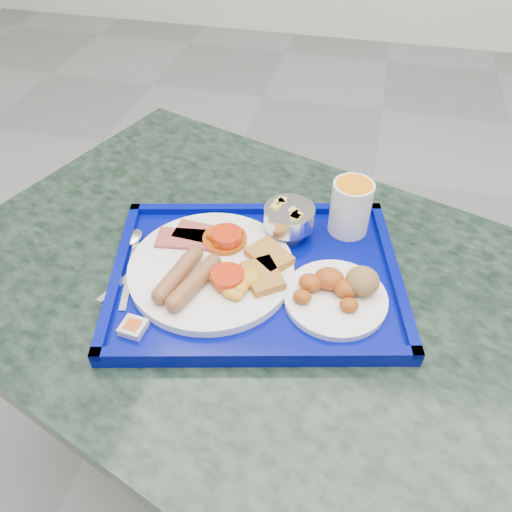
{
  "coord_description": "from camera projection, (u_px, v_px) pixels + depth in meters",
  "views": [
    {
      "loc": [
        -0.08,
        -0.61,
        1.31
      ],
      "look_at": [
        -0.22,
        -0.05,
        0.75
      ],
      "focal_mm": 35.0,
      "sensor_mm": 36.0,
      "label": 1
    }
  ],
  "objects": [
    {
      "name": "bread_plate",
      "position": [
        339.0,
        291.0,
        0.78
      ],
      "size": [
        0.16,
        0.16,
        0.05
      ],
      "rotation": [
        0.0,
        0.0,
        0.26
      ],
      "color": "white",
      "rests_on": "tray"
    },
    {
      "name": "tray",
      "position": [
        256.0,
        276.0,
        0.83
      ],
      "size": [
        0.54,
        0.45,
        0.03
      ],
      "rotation": [
        0.0,
        0.0,
        0.24
      ],
      "color": "#02097C",
      "rests_on": "table"
    },
    {
      "name": "jam_packet",
      "position": [
        133.0,
        327.0,
        0.74
      ],
      "size": [
        0.04,
        0.04,
        0.01
      ],
      "rotation": [
        0.0,
        0.0,
        -0.11
      ],
      "color": "silver",
      "rests_on": "tray"
    },
    {
      "name": "knife",
      "position": [
        130.0,
        275.0,
        0.82
      ],
      "size": [
        0.05,
        0.15,
        0.0
      ],
      "primitive_type": "cube",
      "rotation": [
        0.0,
        0.0,
        0.27
      ],
      "color": "silver",
      "rests_on": "tray"
    },
    {
      "name": "juice_cup",
      "position": [
        351.0,
        206.0,
        0.87
      ],
      "size": [
        0.07,
        0.07,
        0.1
      ],
      "color": "white",
      "rests_on": "tray"
    },
    {
      "name": "floor",
      "position": [
        341.0,
        463.0,
        1.32
      ],
      "size": [
        6.0,
        6.0,
        0.0
      ],
      "primitive_type": "plane",
      "color": "gray",
      "rests_on": "ground"
    },
    {
      "name": "table",
      "position": [
        266.0,
        347.0,
        0.96
      ],
      "size": [
        1.3,
        1.07,
        0.7
      ],
      "rotation": [
        0.0,
        0.0,
        -0.34
      ],
      "color": "slate",
      "rests_on": "floor"
    },
    {
      "name": "main_plate",
      "position": [
        215.0,
        267.0,
        0.82
      ],
      "size": [
        0.27,
        0.27,
        0.04
      ],
      "rotation": [
        0.0,
        0.0,
        -0.36
      ],
      "color": "white",
      "rests_on": "tray"
    },
    {
      "name": "spoon",
      "position": [
        133.0,
        247.0,
        0.87
      ],
      "size": [
        0.08,
        0.18,
        0.01
      ],
      "rotation": [
        0.0,
        0.0,
        -0.35
      ],
      "color": "silver",
      "rests_on": "tray"
    },
    {
      "name": "fruit_bowl",
      "position": [
        289.0,
        217.0,
        0.87
      ],
      "size": [
        0.09,
        0.09,
        0.06
      ],
      "color": "silver",
      "rests_on": "tray"
    }
  ]
}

